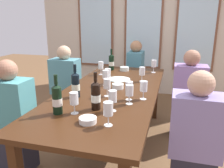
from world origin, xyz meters
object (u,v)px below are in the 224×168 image
object	(u,v)px
wine_bottle_2	(96,95)
seated_person_2	(66,88)
tasting_bowl_2	(88,120)
dining_table	(111,96)
wine_bottle_3	(76,85)
seated_person_0	(13,121)
wine_glass_2	(129,88)
wine_glass_7	(108,74)
wine_glass_0	(101,66)
wine_glass_8	(106,75)
wine_glass_11	(144,87)
wine_glass_9	(113,97)
seated_person_3	(188,98)
seated_person_1	(194,145)
wine_bottle_1	(111,62)
wine_glass_6	(107,85)
wine_glass_10	(142,72)
wine_glass_1	(154,64)
wine_bottle_0	(57,99)
white_plate_0	(119,79)
tasting_bowl_1	(124,69)
tasting_bowl_0	(118,86)
wine_glass_4	(108,110)
wine_glass_5	(74,99)

from	to	relation	value
wine_bottle_2	seated_person_2	xyz separation A→B (m)	(-0.84, 1.12, -0.33)
wine_bottle_2	tasting_bowl_2	size ratio (longest dim) A/B	2.44
dining_table	wine_bottle_3	xyz separation A→B (m)	(-0.26, -0.31, 0.19)
tasting_bowl_2	seated_person_2	xyz separation A→B (m)	(-0.87, 1.37, -0.23)
seated_person_0	dining_table	bearing A→B (deg)	33.54
wine_glass_2	wine_glass_7	world-z (taller)	same
wine_glass_0	wine_glass_8	distance (m)	0.52
wine_glass_0	wine_glass_11	size ratio (longest dim) A/B	1.00
wine_bottle_2	wine_glass_7	bearing A→B (deg)	99.27
wine_bottle_2	wine_glass_9	bearing A→B (deg)	-1.02
dining_table	seated_person_3	world-z (taller)	seated_person_3
wine_glass_9	wine_glass_11	world-z (taller)	same
wine_glass_2	seated_person_1	bearing A→B (deg)	-25.90
wine_bottle_1	wine_bottle_2	world-z (taller)	wine_bottle_2
wine_glass_6	wine_glass_10	xyz separation A→B (m)	(0.24, 0.62, 0.00)
wine_glass_1	wine_glass_8	xyz separation A→B (m)	(-0.45, -0.78, -0.00)
wine_glass_8	wine_bottle_0	bearing A→B (deg)	-99.16
white_plate_0	wine_glass_1	distance (m)	0.62
tasting_bowl_1	wine_glass_2	distance (m)	1.21
tasting_bowl_2	seated_person_3	xyz separation A→B (m)	(0.76, 1.39, -0.23)
white_plate_0	seated_person_1	size ratio (longest dim) A/B	0.24
wine_glass_2	seated_person_2	xyz separation A→B (m)	(-1.05, 0.83, -0.33)
wine_bottle_1	seated_person_0	xyz separation A→B (m)	(-0.56, -1.44, -0.33)
tasting_bowl_1	wine_glass_2	xyz separation A→B (m)	(0.30, -1.17, 0.09)
wine_glass_0	wine_bottle_0	bearing A→B (deg)	-86.78
wine_bottle_1	seated_person_3	size ratio (longest dim) A/B	0.27
tasting_bowl_0	tasting_bowl_1	distance (m)	0.87
wine_glass_0	wine_glass_4	xyz separation A→B (m)	(0.51, -1.41, -0.00)
wine_glass_1	seated_person_0	xyz separation A→B (m)	(-1.16, -1.44, -0.34)
white_plate_0	wine_bottle_1	world-z (taller)	wine_bottle_1
wine_bottle_1	tasting_bowl_1	world-z (taller)	wine_bottle_1
wine_glass_2	tasting_bowl_0	bearing A→B (deg)	120.18
white_plate_0	tasting_bowl_1	distance (m)	0.50
wine_glass_5	wine_glass_11	xyz separation A→B (m)	(0.47, 0.47, 0.00)
tasting_bowl_2	wine_glass_7	xyz separation A→B (m)	(-0.15, 1.02, 0.10)
wine_glass_0	wine_glass_5	size ratio (longest dim) A/B	1.00
dining_table	wine_glass_2	bearing A→B (deg)	-47.29
dining_table	wine_glass_9	size ratio (longest dim) A/B	13.38
white_plate_0	tasting_bowl_2	distance (m)	1.22
seated_person_0	white_plate_0	bearing A→B (deg)	49.86
tasting_bowl_1	wine_glass_10	size ratio (longest dim) A/B	0.73
white_plate_0	tasting_bowl_0	world-z (taller)	tasting_bowl_0
wine_glass_6	seated_person_0	world-z (taller)	seated_person_0
wine_glass_1	tasting_bowl_2	bearing A→B (deg)	-99.90
tasting_bowl_0	wine_glass_11	bearing A→B (deg)	-40.66
wine_bottle_1	wine_bottle_3	world-z (taller)	wine_bottle_3
wine_bottle_0	wine_glass_1	xyz separation A→B (m)	(0.58, 1.61, 0.00)
wine_glass_9	seated_person_1	bearing A→B (deg)	1.36
tasting_bowl_0	seated_person_1	xyz separation A→B (m)	(0.75, -0.59, -0.24)
tasting_bowl_1	seated_person_0	world-z (taller)	seated_person_0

